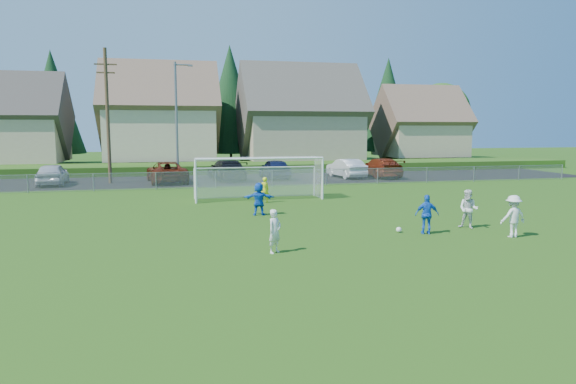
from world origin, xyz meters
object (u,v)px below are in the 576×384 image
at_px(goalkeeper, 265,190).
at_px(player_white_c, 513,216).
at_px(car_e, 275,169).
at_px(car_g, 381,168).
at_px(car_c, 167,172).
at_px(player_blue_a, 427,214).
at_px(player_white_b, 468,209).
at_px(soccer_goal, 258,171).
at_px(player_white_a, 275,231).
at_px(car_d, 227,170).
at_px(soccer_ball, 399,230).
at_px(car_a, 52,174).
at_px(player_blue_b, 259,199).
at_px(car_f, 346,168).

bearing_deg(goalkeeper, player_white_c, 116.65).
xyz_separation_m(car_e, car_g, (8.99, -0.69, -0.00)).
xyz_separation_m(car_c, car_g, (17.62, 0.35, 0.01)).
bearing_deg(goalkeeper, player_blue_a, 107.82).
xyz_separation_m(player_white_b, car_g, (5.19, 21.58, -0.00)).
height_order(player_white_c, car_e, player_white_c).
bearing_deg(soccer_goal, player_white_b, -56.48).
bearing_deg(player_white_a, car_d, 49.70).
height_order(soccer_ball, car_a, car_a).
bearing_deg(car_d, player_white_b, 102.41).
xyz_separation_m(car_g, soccer_goal, (-12.30, -10.86, 0.81)).
relative_size(car_a, car_d, 0.83).
distance_m(player_blue_a, player_blue_b, 8.16).
xyz_separation_m(soccer_ball, car_c, (-9.26, 21.37, 0.69)).
xyz_separation_m(player_white_b, player_blue_a, (-2.23, -0.66, -0.03)).
distance_m(player_blue_b, car_a, 20.53).
bearing_deg(car_a, car_e, 179.81).
height_order(player_white_b, goalkeeper, player_white_b).
xyz_separation_m(player_white_c, car_c, (-13.13, 23.17, -0.01)).
distance_m(car_e, car_g, 9.02).
bearing_deg(player_white_c, car_c, -63.41).
relative_size(player_white_a, car_g, 0.26).
bearing_deg(car_f, player_blue_b, 51.77).
bearing_deg(soccer_goal, car_d, 93.30).
distance_m(car_c, car_d, 4.75).
relative_size(car_c, car_g, 1.03).
bearing_deg(car_d, player_blue_b, 82.30).
xyz_separation_m(car_d, car_g, (12.95, -0.51, -0.01)).
xyz_separation_m(car_c, car_d, (4.67, 0.86, 0.02)).
distance_m(player_blue_b, car_c, 16.70).
bearing_deg(player_white_c, player_blue_b, -42.11).
relative_size(car_a, car_g, 0.84).
bearing_deg(goalkeeper, car_f, -133.98).
distance_m(soccer_ball, car_e, 22.43).
xyz_separation_m(player_white_c, player_blue_b, (-8.68, 7.07, -0.02)).
distance_m(soccer_ball, car_g, 23.29).
relative_size(player_white_b, car_g, 0.29).
height_order(player_white_a, car_c, car_c).
bearing_deg(car_f, car_a, -5.45).
distance_m(player_blue_b, goalkeeper, 4.12).
distance_m(car_d, car_f, 10.00).
bearing_deg(player_white_c, soccer_ball, -27.93).
relative_size(player_blue_b, car_a, 0.34).
bearing_deg(player_white_a, player_white_c, -35.50).
relative_size(car_c, car_e, 1.21).
height_order(player_white_b, car_e, player_white_b).
bearing_deg(goalkeeper, player_blue_b, 68.00).
height_order(player_blue_b, car_e, car_e).
relative_size(soccer_ball, car_a, 0.05).
bearing_deg(car_g, car_e, -3.59).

